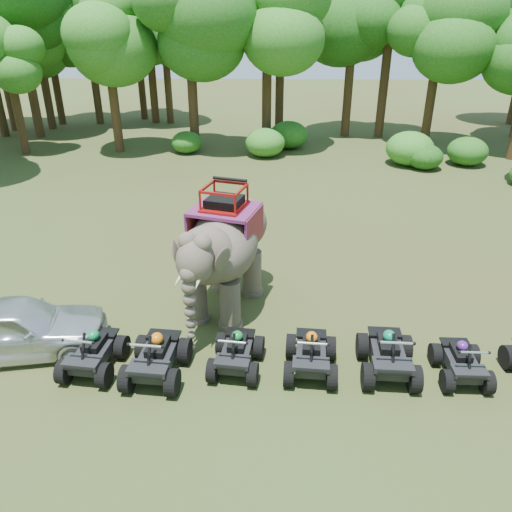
# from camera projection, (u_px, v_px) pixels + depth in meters

# --- Properties ---
(ground) EXTENTS (110.00, 110.00, 0.00)m
(ground) POSITION_uv_depth(u_px,v_px,m) (255.00, 338.00, 13.65)
(ground) COLOR #47381E
(ground) RESTS_ON ground
(elephant) EXTENTS (3.20, 4.94, 3.83)m
(elephant) POSITION_uv_depth(u_px,v_px,m) (225.00, 249.00, 14.25)
(elephant) COLOR #4E4438
(elephant) RESTS_ON ground
(parked_car) EXTENTS (4.83, 2.66, 1.56)m
(parked_car) POSITION_uv_depth(u_px,v_px,m) (14.00, 327.00, 12.73)
(parked_car) COLOR silver
(parked_car) RESTS_ON ground
(atv_0) EXTENTS (1.42, 1.84, 1.27)m
(atv_0) POSITION_uv_depth(u_px,v_px,m) (92.00, 348.00, 12.20)
(atv_0) COLOR black
(atv_0) RESTS_ON ground
(atv_1) EXTENTS (1.50, 1.96, 1.37)m
(atv_1) POSITION_uv_depth(u_px,v_px,m) (156.00, 352.00, 11.96)
(atv_1) COLOR black
(atv_1) RESTS_ON ground
(atv_2) EXTENTS (1.38, 1.78, 1.23)m
(atv_2) POSITION_uv_depth(u_px,v_px,m) (236.00, 348.00, 12.23)
(atv_2) COLOR black
(atv_2) RESTS_ON ground
(atv_3) EXTENTS (1.38, 1.81, 1.28)m
(atv_3) POSITION_uv_depth(u_px,v_px,m) (311.00, 350.00, 12.13)
(atv_3) COLOR black
(atv_3) RESTS_ON ground
(atv_4) EXTENTS (1.43, 1.90, 1.37)m
(atv_4) POSITION_uv_depth(u_px,v_px,m) (389.00, 350.00, 12.06)
(atv_4) COLOR black
(atv_4) RESTS_ON ground
(atv_5) EXTENTS (1.15, 1.57, 1.16)m
(atv_5) POSITION_uv_depth(u_px,v_px,m) (462.00, 358.00, 11.95)
(atv_5) COLOR black
(atv_5) RESTS_ON ground
(tree_0) EXTENTS (6.77, 6.77, 9.67)m
(tree_0) POSITION_uv_depth(u_px,v_px,m) (267.00, 67.00, 30.40)
(tree_0) COLOR #195114
(tree_0) RESTS_ON ground
(tree_1) EXTENTS (6.79, 6.79, 9.70)m
(tree_1) POSITION_uv_depth(u_px,v_px,m) (350.00, 62.00, 32.97)
(tree_1) COLOR #195114
(tree_1) RESTS_ON ground
(tree_2) EXTENTS (6.35, 6.35, 9.07)m
(tree_2) POSITION_uv_depth(u_px,v_px,m) (435.00, 72.00, 30.70)
(tree_2) COLOR #195114
(tree_2) RESTS_ON ground
(tree_23) EXTENTS (5.08, 5.08, 7.26)m
(tree_23) POSITION_uv_depth(u_px,v_px,m) (14.00, 92.00, 29.19)
(tree_23) COLOR #195114
(tree_23) RESTS_ON ground
(tree_24) EXTENTS (5.99, 5.99, 8.56)m
(tree_24) POSITION_uv_depth(u_px,v_px,m) (111.00, 80.00, 29.40)
(tree_24) COLOR #195114
(tree_24) RESTS_ON ground
(tree_25) EXTENTS (6.71, 6.71, 9.59)m
(tree_25) POSITION_uv_depth(u_px,v_px,m) (191.00, 69.00, 29.88)
(tree_25) COLOR #195114
(tree_25) RESTS_ON ground
(tree_26) EXTENTS (5.41, 5.41, 7.72)m
(tree_26) POSITION_uv_depth(u_px,v_px,m) (167.00, 71.00, 37.25)
(tree_26) COLOR #195114
(tree_26) RESTS_ON ground
(tree_28) EXTENTS (5.39, 5.39, 7.70)m
(tree_28) POSITION_uv_depth(u_px,v_px,m) (140.00, 68.00, 38.67)
(tree_28) COLOR #195114
(tree_28) RESTS_ON ground
(tree_29) EXTENTS (6.90, 6.90, 9.86)m
(tree_29) POSITION_uv_depth(u_px,v_px,m) (386.00, 61.00, 32.68)
(tree_29) COLOR #195114
(tree_29) RESTS_ON ground
(tree_30) EXTENTS (6.27, 6.27, 8.96)m
(tree_30) POSITION_uv_depth(u_px,v_px,m) (92.00, 62.00, 36.90)
(tree_30) COLOR #195114
(tree_30) RESTS_ON ground
(tree_31) EXTENTS (6.56, 6.56, 9.37)m
(tree_31) POSITION_uv_depth(u_px,v_px,m) (2.00, 62.00, 34.57)
(tree_31) COLOR #195114
(tree_31) RESTS_ON ground
(tree_32) EXTENTS (6.23, 6.23, 8.90)m
(tree_32) POSITION_uv_depth(u_px,v_px,m) (42.00, 65.00, 35.19)
(tree_32) COLOR #195114
(tree_32) RESTS_ON ground
(tree_34) EXTENTS (6.57, 6.57, 9.39)m
(tree_34) POSITION_uv_depth(u_px,v_px,m) (151.00, 58.00, 37.06)
(tree_34) COLOR #195114
(tree_34) RESTS_ON ground
(tree_37) EXTENTS (6.17, 6.17, 8.82)m
(tree_37) POSITION_uv_depth(u_px,v_px,m) (280.00, 70.00, 32.77)
(tree_37) COLOR #195114
(tree_37) RESTS_ON ground
(tree_38) EXTENTS (7.12, 7.12, 10.17)m
(tree_38) POSITION_uv_depth(u_px,v_px,m) (26.00, 59.00, 32.52)
(tree_38) COLOR #195114
(tree_38) RESTS_ON ground
(tree_39) EXTENTS (5.70, 5.70, 8.14)m
(tree_39) POSITION_uv_depth(u_px,v_px,m) (53.00, 68.00, 36.89)
(tree_39) COLOR #195114
(tree_39) RESTS_ON ground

